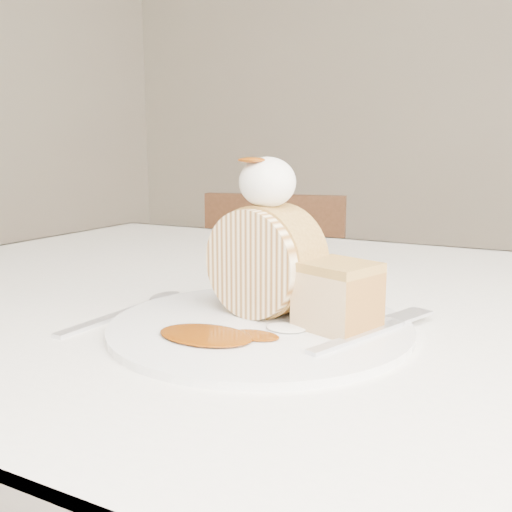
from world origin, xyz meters
The scene contains 10 objects.
table centered at (0.00, 0.20, 0.66)m, with size 1.40×0.90×0.75m.
chair_far centered at (-0.47, 1.03, 0.46)m, with size 0.45×0.45×0.81m.
plate centered at (-0.04, 0.05, 0.75)m, with size 0.30×0.30×0.01m, color white.
roulade_slice centered at (-0.05, 0.08, 0.81)m, with size 0.11×0.11×0.06m, color #FDE5B0.
cake_chunk centered at (0.04, 0.07, 0.79)m, with size 0.07×0.06×0.06m, color #B58C44.
whipped_cream centered at (-0.04, 0.08, 0.89)m, with size 0.06×0.06×0.05m, color white.
caramel_drizzle centered at (-0.05, 0.07, 0.92)m, with size 0.03×0.02×0.01m, color #6B2E04.
caramel_pool centered at (-0.06, -0.01, 0.76)m, with size 0.09×0.06×0.00m, color #6B2E04, non-canonical shape.
fork centered at (0.06, 0.05, 0.76)m, with size 0.02×0.18×0.00m, color silver.
spoon centered at (-0.19, 0.00, 0.75)m, with size 0.03×0.17×0.00m, color silver.
Camera 1 is at (0.21, -0.43, 0.93)m, focal length 40.00 mm.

